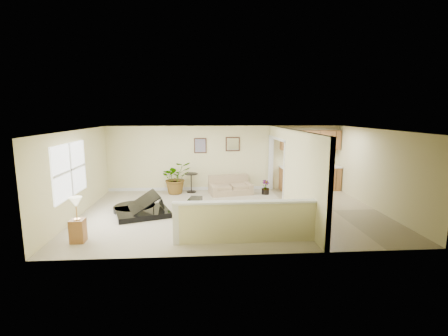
{
  "coord_description": "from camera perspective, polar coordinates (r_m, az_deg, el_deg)",
  "views": [
    {
      "loc": [
        -0.88,
        -9.45,
        2.98
      ],
      "look_at": [
        -0.21,
        0.4,
        1.3
      ],
      "focal_mm": 26.0,
      "sensor_mm": 36.0,
      "label": 1
    }
  ],
  "objects": [
    {
      "name": "small_plant",
      "position": [
        12.15,
        7.29,
        -3.54
      ],
      "size": [
        0.39,
        0.39,
        0.53
      ],
      "color": "black",
      "rests_on": "floor"
    },
    {
      "name": "wall_mirror",
      "position": [
        12.53,
        1.55,
        4.23
      ],
      "size": [
        0.55,
        0.04,
        0.55
      ],
      "color": "#3E2316",
      "rests_on": "back_wall"
    },
    {
      "name": "kitchen_vinyl",
      "position": [
        10.69,
        18.58,
        -7.04
      ],
      "size": [
        2.7,
        6.0,
        0.01
      ],
      "primitive_type": "cube",
      "color": "tan",
      "rests_on": "floor"
    },
    {
      "name": "piano_bench",
      "position": [
        9.81,
        -5.2,
        -6.69
      ],
      "size": [
        0.48,
        0.75,
        0.46
      ],
      "primitive_type": "cube",
      "rotation": [
        0.0,
        0.0,
        -0.21
      ],
      "color": "black",
      "rests_on": "floor"
    },
    {
      "name": "palm_plant",
      "position": [
        12.23,
        -8.44,
        -1.72
      ],
      "size": [
        1.36,
        1.28,
        1.21
      ],
      "color": "black",
      "rests_on": "floor"
    },
    {
      "name": "loveseat",
      "position": [
        12.13,
        1.13,
        -2.97
      ],
      "size": [
        1.68,
        1.13,
        0.88
      ],
      "rotation": [
        0.0,
        0.0,
        0.17
      ],
      "color": "tan",
      "rests_on": "floor"
    },
    {
      "name": "left_wall",
      "position": [
        10.27,
        -24.46,
        -0.94
      ],
      "size": [
        0.04,
        6.0,
        2.5
      ],
      "primitive_type": "cube",
      "color": "beige",
      "rests_on": "floor"
    },
    {
      "name": "pony_half_wall",
      "position": [
        7.62,
        3.57,
        -9.23
      ],
      "size": [
        3.42,
        0.22,
        1.0
      ],
      "color": "beige",
      "rests_on": "floor"
    },
    {
      "name": "accent_table",
      "position": [
        12.37,
        -5.78,
        -2.14
      ],
      "size": [
        0.5,
        0.5,
        0.73
      ],
      "color": "black",
      "rests_on": "floor"
    },
    {
      "name": "right_wall",
      "position": [
        11.01,
        25.43,
        -0.35
      ],
      "size": [
        0.04,
        6.0,
        2.5
      ],
      "primitive_type": "cube",
      "color": "beige",
      "rests_on": "floor"
    },
    {
      "name": "front_wall",
      "position": [
        6.74,
        3.77,
        -5.28
      ],
      "size": [
        9.0,
        0.04,
        2.5
      ],
      "primitive_type": "cube",
      "color": "beige",
      "rests_on": "floor"
    },
    {
      "name": "floor",
      "position": [
        9.95,
        1.39,
        -7.8
      ],
      "size": [
        9.0,
        9.0,
        0.0
      ],
      "primitive_type": "plane",
      "color": "tan",
      "rests_on": "ground"
    },
    {
      "name": "piano",
      "position": [
        9.98,
        -14.35,
        -4.56
      ],
      "size": [
        2.05,
        2.03,
        1.4
      ],
      "rotation": [
        0.0,
        0.0,
        0.34
      ],
      "color": "black",
      "rests_on": "floor"
    },
    {
      "name": "kitchen_cabinets",
      "position": [
        13.02,
        14.4,
        0.0
      ],
      "size": [
        2.36,
        0.65,
        2.33
      ],
      "color": "brown",
      "rests_on": "floor"
    },
    {
      "name": "left_window",
      "position": [
        9.77,
        -25.48,
        -0.32
      ],
      "size": [
        0.05,
        2.15,
        1.45
      ],
      "primitive_type": "cube",
      "color": "white",
      "rests_on": "left_wall"
    },
    {
      "name": "ceiling",
      "position": [
        9.5,
        1.45,
        6.73
      ],
      "size": [
        9.0,
        6.0,
        0.04
      ],
      "primitive_type": "cube",
      "color": "white",
      "rests_on": "back_wall"
    },
    {
      "name": "back_wall",
      "position": [
        12.6,
        0.16,
        1.74
      ],
      "size": [
        9.0,
        0.04,
        2.5
      ],
      "primitive_type": "cube",
      "color": "beige",
      "rests_on": "floor"
    },
    {
      "name": "interior_partition",
      "position": [
        10.22,
        11.39,
        -0.48
      ],
      "size": [
        0.18,
        5.99,
        2.5
      ],
      "color": "beige",
      "rests_on": "floor"
    },
    {
      "name": "wall_art_left",
      "position": [
        12.48,
        -4.19,
        3.95
      ],
      "size": [
        0.48,
        0.04,
        0.58
      ],
      "color": "#3E2316",
      "rests_on": "back_wall"
    },
    {
      "name": "lamp_stand",
      "position": [
        8.36,
        -24.38,
        -8.81
      ],
      "size": [
        0.33,
        0.33,
        1.08
      ],
      "color": "brown",
      "rests_on": "floor"
    }
  ]
}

